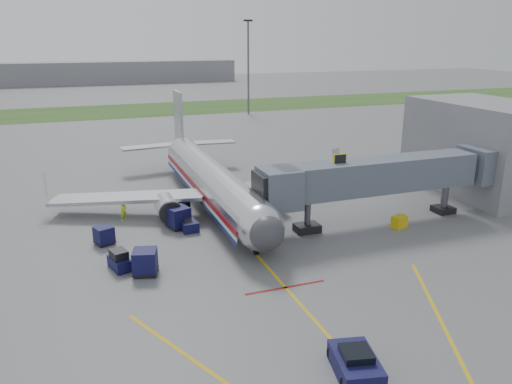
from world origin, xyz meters
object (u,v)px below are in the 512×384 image
object	(u,v)px
ramp_worker	(123,211)
belt_loader	(186,222)
pushback_tug	(356,364)
baggage_tug	(119,261)
airliner	(212,180)

from	to	relation	value
ramp_worker	belt_loader	bearing A→B (deg)	-65.95
pushback_tug	belt_loader	xyz separation A→B (m)	(-3.62, 23.65, -0.08)
baggage_tug	ramp_worker	world-z (taller)	ramp_worker
pushback_tug	baggage_tug	bearing A→B (deg)	121.25
baggage_tug	belt_loader	world-z (taller)	belt_loader
airliner	belt_loader	size ratio (longest dim) A/B	8.19
pushback_tug	belt_loader	bearing A→B (deg)	98.70
ramp_worker	baggage_tug	bearing A→B (deg)	-126.88
belt_loader	baggage_tug	bearing A→B (deg)	-134.15
airliner	pushback_tug	distance (m)	29.16
airliner	pushback_tug	world-z (taller)	airliner
airliner	pushback_tug	size ratio (longest dim) A/B	9.39
airliner	pushback_tug	bearing A→B (deg)	-90.67
pushback_tug	belt_loader	world-z (taller)	belt_loader
ramp_worker	pushback_tug	bearing A→B (deg)	-101.53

